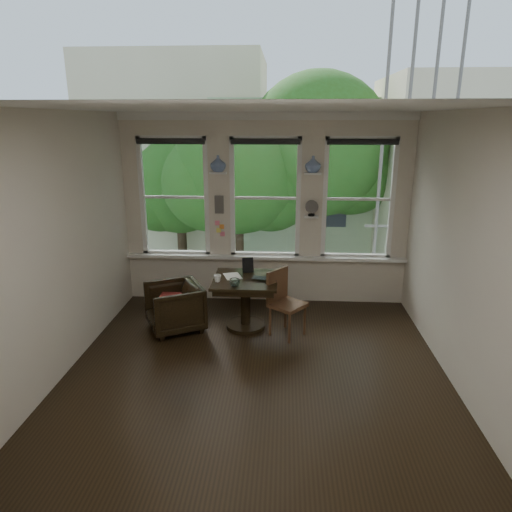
# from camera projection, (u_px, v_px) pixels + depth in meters

# --- Properties ---
(ground) EXTENTS (4.50, 4.50, 0.00)m
(ground) POSITION_uv_depth(u_px,v_px,m) (256.00, 368.00, 5.53)
(ground) COLOR black
(ground) RESTS_ON ground
(ceiling) EXTENTS (4.50, 4.50, 0.00)m
(ceiling) POSITION_uv_depth(u_px,v_px,m) (256.00, 108.00, 4.67)
(ceiling) COLOR silver
(ceiling) RESTS_ON ground
(wall_back) EXTENTS (4.50, 0.00, 4.50)m
(wall_back) POSITION_uv_depth(u_px,v_px,m) (265.00, 210.00, 7.25)
(wall_back) COLOR beige
(wall_back) RESTS_ON ground
(wall_front) EXTENTS (4.50, 0.00, 4.50)m
(wall_front) POSITION_uv_depth(u_px,v_px,m) (235.00, 343.00, 2.95)
(wall_front) COLOR beige
(wall_front) RESTS_ON ground
(wall_left) EXTENTS (0.00, 4.50, 4.50)m
(wall_left) POSITION_uv_depth(u_px,v_px,m) (61.00, 246.00, 5.24)
(wall_left) COLOR beige
(wall_left) RESTS_ON ground
(wall_right) EXTENTS (0.00, 4.50, 4.50)m
(wall_right) POSITION_uv_depth(u_px,v_px,m) (462.00, 252.00, 4.97)
(wall_right) COLOR beige
(wall_right) RESTS_ON ground
(window_left) EXTENTS (1.10, 0.12, 1.90)m
(window_left) POSITION_uv_depth(u_px,v_px,m) (175.00, 197.00, 7.28)
(window_left) COLOR white
(window_left) RESTS_ON ground
(window_center) EXTENTS (1.10, 0.12, 1.90)m
(window_center) POSITION_uv_depth(u_px,v_px,m) (265.00, 198.00, 7.20)
(window_center) COLOR white
(window_center) RESTS_ON ground
(window_right) EXTENTS (1.10, 0.12, 1.90)m
(window_right) POSITION_uv_depth(u_px,v_px,m) (358.00, 199.00, 7.11)
(window_right) COLOR white
(window_right) RESTS_ON ground
(shelf_left) EXTENTS (0.26, 0.16, 0.03)m
(shelf_left) POSITION_uv_depth(u_px,v_px,m) (218.00, 173.00, 7.03)
(shelf_left) COLOR white
(shelf_left) RESTS_ON ground
(shelf_right) EXTENTS (0.26, 0.16, 0.03)m
(shelf_right) POSITION_uv_depth(u_px,v_px,m) (313.00, 173.00, 6.94)
(shelf_right) COLOR white
(shelf_right) RESTS_ON ground
(intercom) EXTENTS (0.14, 0.06, 0.28)m
(intercom) POSITION_uv_depth(u_px,v_px,m) (219.00, 204.00, 7.20)
(intercom) COLOR #59544F
(intercom) RESTS_ON ground
(sticky_notes) EXTENTS (0.16, 0.01, 0.24)m
(sticky_notes) POSITION_uv_depth(u_px,v_px,m) (220.00, 226.00, 7.31)
(sticky_notes) COLOR pink
(sticky_notes) RESTS_ON ground
(desk_fan) EXTENTS (0.20, 0.20, 0.24)m
(desk_fan) POSITION_uv_depth(u_px,v_px,m) (311.00, 211.00, 7.09)
(desk_fan) COLOR #59544F
(desk_fan) RESTS_ON ground
(vase_left) EXTENTS (0.24, 0.24, 0.25)m
(vase_left) POSITION_uv_depth(u_px,v_px,m) (218.00, 164.00, 6.99)
(vase_left) COLOR silver
(vase_left) RESTS_ON shelf_left
(vase_right) EXTENTS (0.24, 0.24, 0.25)m
(vase_right) POSITION_uv_depth(u_px,v_px,m) (313.00, 164.00, 6.90)
(vase_right) COLOR silver
(vase_right) RESTS_ON shelf_right
(table) EXTENTS (0.90, 0.90, 0.75)m
(table) POSITION_uv_depth(u_px,v_px,m) (246.00, 303.00, 6.50)
(table) COLOR black
(table) RESTS_ON ground
(armchair_left) EXTENTS (1.00, 0.99, 0.68)m
(armchair_left) POSITION_uv_depth(u_px,v_px,m) (175.00, 307.00, 6.46)
(armchair_left) COLOR black
(armchair_left) RESTS_ON ground
(cushion_red) EXTENTS (0.45, 0.45, 0.06)m
(cushion_red) POSITION_uv_depth(u_px,v_px,m) (174.00, 300.00, 6.42)
(cushion_red) COLOR maroon
(cushion_red) RESTS_ON armchair_left
(side_chair_right) EXTENTS (0.59, 0.59, 0.92)m
(side_chair_right) POSITION_uv_depth(u_px,v_px,m) (288.00, 304.00, 6.25)
(side_chair_right) COLOR #4B261A
(side_chair_right) RESTS_ON ground
(laptop) EXTENTS (0.40, 0.30, 0.03)m
(laptop) POSITION_uv_depth(u_px,v_px,m) (264.00, 280.00, 6.28)
(laptop) COLOR black
(laptop) RESTS_ON table
(mug) EXTENTS (0.12, 0.12, 0.10)m
(mug) POSITION_uv_depth(u_px,v_px,m) (217.00, 278.00, 6.25)
(mug) COLOR white
(mug) RESTS_ON table
(drinking_glass) EXTENTS (0.17, 0.17, 0.11)m
(drinking_glass) POSITION_uv_depth(u_px,v_px,m) (234.00, 283.00, 6.07)
(drinking_glass) COLOR white
(drinking_glass) RESTS_ON table
(tablet) EXTENTS (0.17, 0.11, 0.22)m
(tablet) POSITION_uv_depth(u_px,v_px,m) (248.00, 265.00, 6.62)
(tablet) COLOR black
(tablet) RESTS_ON table
(papers) EXTENTS (0.31, 0.36, 0.00)m
(papers) POSITION_uv_depth(u_px,v_px,m) (233.00, 276.00, 6.49)
(papers) COLOR silver
(papers) RESTS_ON table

